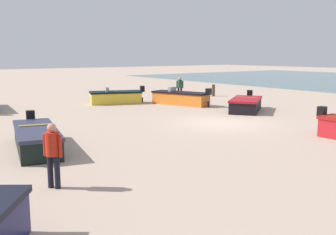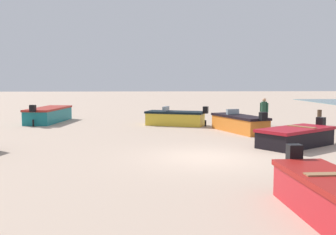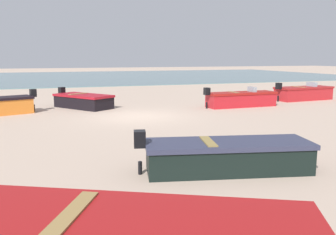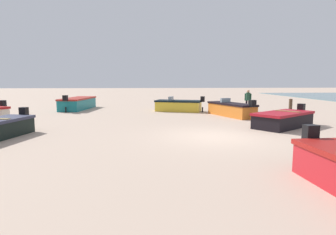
{
  "view_description": "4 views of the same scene",
  "coord_description": "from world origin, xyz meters",
  "px_view_note": "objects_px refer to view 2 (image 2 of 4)",
  "views": [
    {
      "loc": [
        -13.28,
        13.02,
        3.24
      ],
      "look_at": [
        -0.76,
        3.82,
        0.74
      ],
      "focal_mm": 41.64,
      "sensor_mm": 36.0,
      "label": 1
    },
    {
      "loc": [
        -13.32,
        2.05,
        2.67
      ],
      "look_at": [
        4.95,
        1.12,
        0.93
      ],
      "focal_mm": 42.0,
      "sensor_mm": 36.0,
      "label": 2
    },
    {
      "loc": [
        4.23,
        16.68,
        2.83
      ],
      "look_at": [
        1.21,
        7.97,
        1.28
      ],
      "focal_mm": 38.76,
      "sensor_mm": 36.0,
      "label": 3
    },
    {
      "loc": [
        -11.11,
        2.79,
        2.28
      ],
      "look_at": [
        -1.78,
        2.09,
        1.05
      ],
      "focal_mm": 29.95,
      "sensor_mm": 36.0,
      "label": 4
    }
  ],
  "objects_px": {
    "boat_yellow_4": "(175,118)",
    "mooring_post_near_water": "(319,117)",
    "boat_teal_2": "(49,115)",
    "boat_orange_7": "(239,123)",
    "beach_walker_distant": "(264,109)",
    "boat_black_0": "(296,137)"
  },
  "relations": [
    {
      "from": "boat_yellow_4",
      "to": "mooring_post_near_water",
      "type": "distance_m",
      "value": 8.57
    },
    {
      "from": "boat_yellow_4",
      "to": "boat_teal_2",
      "type": "bearing_deg",
      "value": 94.53
    },
    {
      "from": "boat_teal_2",
      "to": "boat_orange_7",
      "type": "distance_m",
      "value": 12.26
    },
    {
      "from": "boat_orange_7",
      "to": "beach_walker_distant",
      "type": "height_order",
      "value": "beach_walker_distant"
    },
    {
      "from": "boat_yellow_4",
      "to": "beach_walker_distant",
      "type": "relative_size",
      "value": 2.31
    },
    {
      "from": "boat_yellow_4",
      "to": "beach_walker_distant",
      "type": "xyz_separation_m",
      "value": [
        -0.29,
        -5.24,
        0.52
      ]
    },
    {
      "from": "mooring_post_near_water",
      "to": "boat_teal_2",
      "type": "bearing_deg",
      "value": 81.22
    },
    {
      "from": "boat_orange_7",
      "to": "mooring_post_near_water",
      "type": "distance_m",
      "value": 6.12
    },
    {
      "from": "boat_black_0",
      "to": "beach_walker_distant",
      "type": "bearing_deg",
      "value": -42.17
    },
    {
      "from": "boat_yellow_4",
      "to": "beach_walker_distant",
      "type": "bearing_deg",
      "value": -73.13
    },
    {
      "from": "boat_orange_7",
      "to": "mooring_post_near_water",
      "type": "height_order",
      "value": "boat_orange_7"
    },
    {
      "from": "boat_black_0",
      "to": "boat_yellow_4",
      "type": "height_order",
      "value": "boat_yellow_4"
    },
    {
      "from": "boat_orange_7",
      "to": "boat_yellow_4",
      "type": "bearing_deg",
      "value": 115.87
    },
    {
      "from": "boat_teal_2",
      "to": "boat_black_0",
      "type": "bearing_deg",
      "value": -31.67
    },
    {
      "from": "mooring_post_near_water",
      "to": "beach_walker_distant",
      "type": "xyz_separation_m",
      "value": [
        0.06,
        3.33,
        0.49
      ]
    },
    {
      "from": "boat_teal_2",
      "to": "beach_walker_distant",
      "type": "relative_size",
      "value": 3.07
    },
    {
      "from": "boat_black_0",
      "to": "beach_walker_distant",
      "type": "xyz_separation_m",
      "value": [
        7.36,
        -0.88,
        0.56
      ]
    },
    {
      "from": "boat_yellow_4",
      "to": "boat_orange_7",
      "type": "bearing_deg",
      "value": -115.06
    },
    {
      "from": "boat_black_0",
      "to": "boat_yellow_4",
      "type": "bearing_deg",
      "value": -5.69
    },
    {
      "from": "boat_black_0",
      "to": "boat_orange_7",
      "type": "height_order",
      "value": "boat_orange_7"
    },
    {
      "from": "boat_yellow_4",
      "to": "beach_walker_distant",
      "type": "height_order",
      "value": "beach_walker_distant"
    },
    {
      "from": "beach_walker_distant",
      "to": "boat_black_0",
      "type": "bearing_deg",
      "value": -54.85
    }
  ]
}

